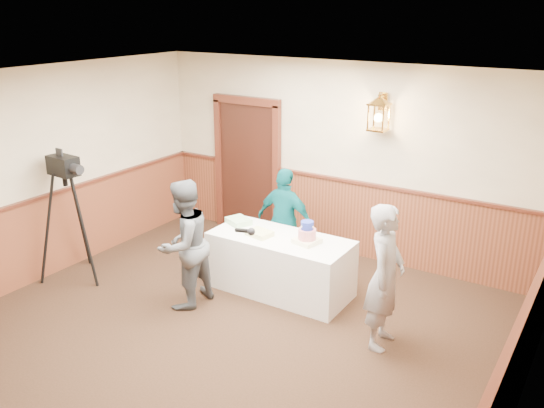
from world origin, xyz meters
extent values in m
plane|color=black|center=(0.00, 0.00, 0.00)|extent=(7.00, 7.00, 0.00)
cube|color=#B9AA8B|center=(0.00, 3.50, 1.40)|extent=(6.00, 0.02, 2.80)
cube|color=#B9AA8B|center=(3.00, 0.00, 1.40)|extent=(0.02, 7.00, 2.80)
cube|color=white|center=(0.00, 0.00, 2.80)|extent=(6.00, 7.00, 0.02)
cube|color=#5D2E1A|center=(0.00, 3.48, 0.55)|extent=(5.98, 0.04, 1.10)
cube|color=#5D2E1A|center=(-2.98, 0.00, 0.55)|extent=(0.04, 6.98, 1.10)
cube|color=#4E2114|center=(0.00, 3.46, 1.12)|extent=(5.98, 0.07, 0.04)
cube|color=black|center=(-1.60, 3.45, 1.05)|extent=(1.00, 0.06, 2.10)
cube|color=white|center=(-0.04, 1.90, 0.38)|extent=(1.80, 0.80, 0.75)
cube|color=#FEF7C7|center=(0.33, 1.91, 0.78)|extent=(0.33, 0.33, 0.05)
cylinder|color=#BD0313|center=(0.33, 1.91, 0.87)|extent=(0.22, 0.22, 0.13)
cylinder|color=#1F2E9A|center=(0.33, 1.91, 0.98)|extent=(0.16, 0.16, 0.10)
cube|color=#DCDE85|center=(-0.30, 1.80, 0.78)|extent=(0.34, 0.28, 0.06)
cube|color=#9DDE9D|center=(-0.76, 2.01, 0.79)|extent=(0.38, 0.35, 0.07)
imported|color=#51565C|center=(-0.85, 0.99, 0.80)|extent=(0.64, 0.80, 1.60)
cylinder|color=black|center=(0.14, 0.82, 1.24)|extent=(0.23, 0.09, 0.09)
sphere|color=black|center=(0.27, 0.80, 1.27)|extent=(0.08, 0.08, 0.08)
imported|color=gray|center=(1.53, 1.44, 0.80)|extent=(0.44, 0.62, 1.61)
imported|color=#08555B|center=(-0.32, 2.47, 0.73)|extent=(0.87, 0.38, 1.46)
cube|color=black|center=(-2.60, 0.76, 1.57)|extent=(0.43, 0.26, 0.25)
cylinder|color=black|center=(-2.33, 0.74, 1.57)|extent=(0.17, 0.14, 0.12)
camera|label=1|loc=(3.43, -3.82, 3.51)|focal=38.00mm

